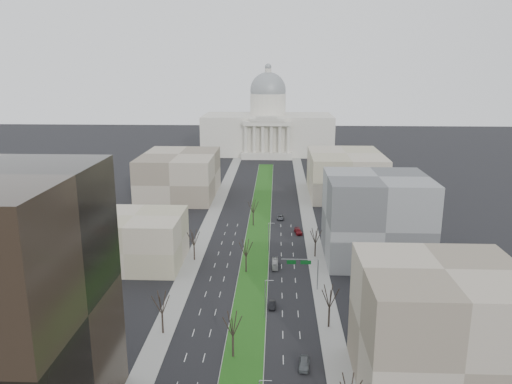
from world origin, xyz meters
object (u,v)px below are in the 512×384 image
(car_black, at_px, (272,305))
(car_red, at_px, (298,231))
(car_grey_near, at_px, (304,364))
(car_grey_far, at_px, (280,217))
(box_van, at_px, (275,264))

(car_black, distance_m, car_red, 52.78)
(car_grey_near, relative_size, car_grey_far, 1.00)
(car_grey_far, xyz_separation_m, box_van, (-1.69, -44.09, 0.27))
(car_grey_near, distance_m, car_black, 23.89)
(car_black, xyz_separation_m, car_red, (7.99, 52.17, 0.08))
(car_black, height_order, box_van, box_van)
(car_grey_near, xyz_separation_m, car_black, (-6.07, 23.10, -0.14))
(car_grey_near, relative_size, car_black, 1.17)
(car_grey_near, relative_size, car_red, 0.93)
(car_grey_near, xyz_separation_m, box_van, (-5.55, 46.88, 0.12))
(car_red, bearing_deg, car_grey_near, -100.46)
(car_grey_far, relative_size, box_van, 0.71)
(car_red, bearing_deg, car_grey_far, 101.24)
(car_red, relative_size, box_van, 0.77)
(car_grey_near, bearing_deg, car_red, 93.90)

